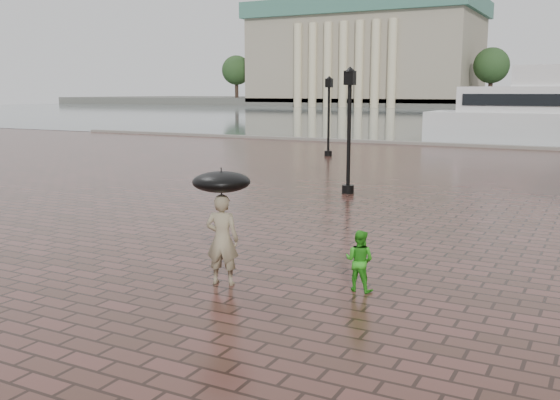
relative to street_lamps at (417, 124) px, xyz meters
name	(u,v)px	position (x,y,z in m)	size (l,w,h in m)	color
ground	(451,296)	(5.00, -15.33, -2.33)	(300.00, 300.00, 0.00)	#3B221A
museum	(366,51)	(-50.00, 129.28, 11.58)	(57.00, 32.50, 26.00)	gray
street_lamps	(417,124)	(0.00, 0.00, 0.00)	(15.44, 12.44, 4.40)	black
adult_pedestrian	(222,239)	(0.93, -16.67, -1.44)	(0.64, 0.42, 1.77)	gray
child_pedestrian	(359,261)	(3.40, -15.82, -1.75)	(0.56, 0.44, 1.15)	green
umbrella	(221,182)	(0.93, -16.67, -0.33)	(1.10, 1.10, 1.16)	black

